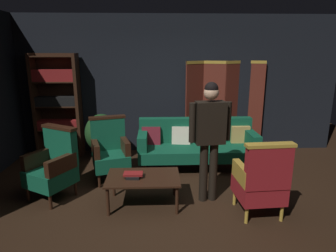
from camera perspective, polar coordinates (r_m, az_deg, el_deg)
name	(u,v)px	position (r m, az deg, el deg)	size (l,w,h in m)	color
ground_plane	(170,207)	(4.21, 0.45, -15.44)	(10.00, 10.00, 0.00)	black
back_wall	(165,85)	(6.13, -0.62, 7.96)	(7.20, 0.10, 2.80)	black
folding_screen	(223,105)	(6.24, 10.72, 3.97)	(1.66, 0.35, 1.90)	#5B2319
bookshelf	(57,103)	(6.24, -20.73, 4.21)	(0.90, 0.32, 2.05)	black
velvet_couch	(196,143)	(5.41, 5.57, -3.27)	(2.12, 0.78, 0.88)	black
coffee_table	(143,180)	(4.11, -4.86, -10.38)	(1.00, 0.64, 0.42)	black
armchair_gilt_accent	(261,181)	(3.98, 17.70, -10.10)	(0.62, 0.61, 1.04)	#B78E33
armchair_wing_left	(53,165)	(4.58, -21.41, -7.13)	(0.79, 0.79, 1.04)	black
armchair_wing_right	(110,150)	(4.96, -11.20, -4.70)	(0.72, 0.72, 1.04)	black
standing_figure	(210,132)	(4.04, 8.15, -1.07)	(0.59, 0.26, 1.70)	black
potted_plant	(102,134)	(5.76, -12.75, -1.60)	(0.64, 0.64, 0.93)	brown
book_black_cloth	(133,176)	(4.08, -6.78, -9.66)	(0.18, 0.19, 0.04)	black
book_red_leather	(133,174)	(4.06, -6.79, -9.23)	(0.26, 0.14, 0.03)	maroon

